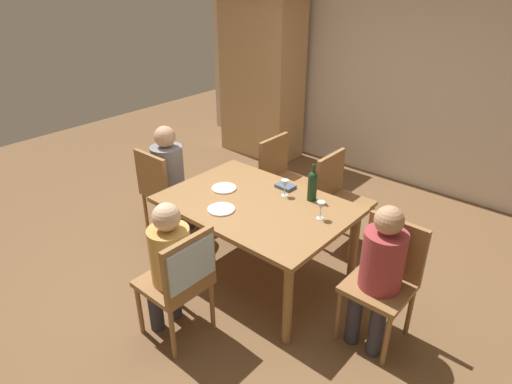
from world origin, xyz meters
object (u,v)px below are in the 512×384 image
armoire_cabinet (262,77)px  chair_left_end (163,187)px  chair_right_end (385,273)px  person_woman_host (380,268)px  chair_far_right (339,195)px  person_man_bearded (169,260)px  wine_glass_near_left (285,184)px  wine_bottle_tall_green (312,185)px  chair_near (183,274)px  wine_glass_centre (321,207)px  chair_far_left (282,175)px  person_man_guest (170,172)px  dining_table (256,211)px  dinner_plate_guest_left (221,209)px  dinner_plate_host (224,188)px

armoire_cabinet → chair_left_end: 2.54m
chair_right_end → person_woman_host: (-0.00, -0.11, 0.11)m
armoire_cabinet → chair_far_right: bearing=-32.8°
person_man_bearded → wine_glass_near_left: (0.13, 1.17, 0.20)m
armoire_cabinet → wine_bottle_tall_green: bearing=-41.5°
chair_near → wine_glass_centre: 1.15m
chair_right_end → chair_far_right: same height
chair_left_end → chair_far_left: same height
chair_far_right → wine_glass_near_left: bearing=-13.3°
person_man_bearded → wine_glass_centre: bearing=-28.7°
armoire_cabinet → person_man_bearded: armoire_cabinet is taller
chair_near → person_woman_host: size_ratio=0.83×
person_man_guest → chair_right_end: bearing=1.5°
chair_right_end → chair_far_left: (-1.58, 0.83, 0.00)m
dining_table → person_man_guest: (-1.15, 0.03, 0.01)m
wine_glass_centre → dinner_plate_guest_left: wine_glass_centre is taller
armoire_cabinet → dining_table: bearing=-50.7°
armoire_cabinet → person_woman_host: 3.83m
chair_right_end → person_woman_host: person_woman_host is taller
wine_glass_near_left → chair_left_end: bearing=-164.7°
person_woman_host → wine_bottle_tall_green: person_woman_host is taller
armoire_cabinet → wine_glass_centre: (2.41, -2.15, -0.26)m
chair_right_end → chair_left_end: (-2.30, -0.17, 0.00)m
chair_left_end → person_man_bearded: 1.40m
wine_bottle_tall_green → wine_glass_centre: size_ratio=2.18×
dinner_plate_host → person_man_guest: bearing=178.5°
wine_glass_centre → chair_far_left: bearing=141.4°
wine_glass_centre → dinner_plate_host: size_ratio=0.68×
dinner_plate_guest_left → dining_table: bearing=64.4°
armoire_cabinet → dining_table: armoire_cabinet is taller
armoire_cabinet → chair_near: size_ratio=2.37×
wine_glass_centre → person_woman_host: bearing=-14.6°
dining_table → dinner_plate_host: 0.39m
armoire_cabinet → person_man_guest: 2.41m
armoire_cabinet → dinner_plate_host: 2.74m
chair_right_end → person_man_guest: size_ratio=0.81×
dining_table → chair_far_left: bearing=115.3°
armoire_cabinet → chair_near: (1.99, -3.20, -0.50)m
wine_glass_centre → dinner_plate_guest_left: size_ratio=0.67×
dining_table → person_woman_host: 1.15m
chair_near → person_man_bearded: bearing=90.0°
person_man_bearded → wine_bottle_tall_green: bearing=-15.4°
armoire_cabinet → dining_table: (1.87, -2.28, -0.45)m
armoire_cabinet → person_man_bearded: 3.72m
chair_near → chair_far_right: (0.13, 1.83, -0.06)m
person_woman_host → dinner_plate_guest_left: 1.31m
chair_near → armoire_cabinet: bearing=31.9°
armoire_cabinet → dinner_plate_host: size_ratio=9.91×
chair_near → person_woman_host: person_woman_host is taller
person_man_bearded → dinner_plate_host: bearing=21.0°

